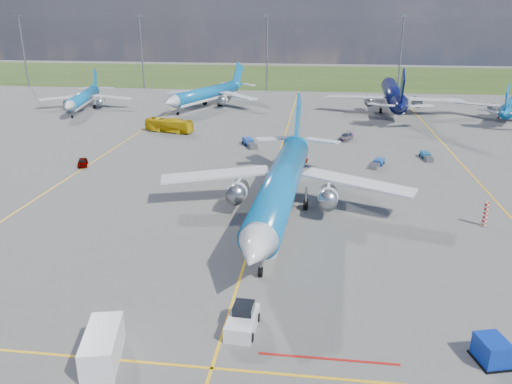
# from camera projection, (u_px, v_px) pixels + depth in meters

# --- Properties ---
(ground) EXTENTS (400.00, 400.00, 0.00)m
(ground) POSITION_uv_depth(u_px,v_px,m) (251.00, 243.00, 53.10)
(ground) COLOR #50504E
(ground) RESTS_ON ground
(grass_strip) EXTENTS (400.00, 80.00, 0.01)m
(grass_strip) POSITION_uv_depth(u_px,v_px,m) (303.00, 76.00, 193.10)
(grass_strip) COLOR #2D4719
(grass_strip) RESTS_ON ground
(taxiway_lines) EXTENTS (60.25, 160.00, 0.02)m
(taxiway_lines) POSITION_uv_depth(u_px,v_px,m) (276.00, 168.00, 78.93)
(taxiway_lines) COLOR yellow
(taxiway_lines) RESTS_ON ground
(floodlight_masts) EXTENTS (202.20, 0.50, 22.70)m
(floodlight_masts) POSITION_uv_depth(u_px,v_px,m) (333.00, 50.00, 150.33)
(floodlight_masts) COLOR slate
(floodlight_masts) RESTS_ON ground
(warning_post) EXTENTS (0.50, 0.50, 3.00)m
(warning_post) POSITION_uv_depth(u_px,v_px,m) (485.00, 214.00, 56.97)
(warning_post) COLOR red
(warning_post) RESTS_ON ground
(bg_jet_nw) EXTENTS (30.81, 36.94, 8.57)m
(bg_jet_nw) POSITION_uv_depth(u_px,v_px,m) (84.00, 110.00, 126.34)
(bg_jet_nw) COLOR #0C66AB
(bg_jet_nw) RESTS_ON ground
(bg_jet_nnw) EXTENTS (40.31, 45.49, 9.87)m
(bg_jet_nnw) POSITION_uv_depth(u_px,v_px,m) (207.00, 107.00, 129.82)
(bg_jet_nnw) COLOR #0C66AB
(bg_jet_nnw) RESTS_ON ground
(bg_jet_n) EXTENTS (37.55, 47.88, 12.05)m
(bg_jet_n) POSITION_uv_depth(u_px,v_px,m) (391.00, 111.00, 124.59)
(bg_jet_n) COLOR #070C3A
(bg_jet_n) RESTS_ON ground
(bg_jet_ne) EXTENTS (39.36, 43.40, 9.25)m
(bg_jet_ne) POSITION_uv_depth(u_px,v_px,m) (511.00, 118.00, 116.68)
(bg_jet_ne) COLOR #0C66AB
(bg_jet_ne) RESTS_ON ground
(main_airliner) EXTENTS (35.96, 45.99, 11.62)m
(main_airliner) POSITION_uv_depth(u_px,v_px,m) (281.00, 216.00, 60.15)
(main_airliner) COLOR #0C66AB
(main_airliner) RESTS_ON ground
(pushback_tug) EXTENTS (2.29, 5.64, 1.89)m
(pushback_tug) POSITION_uv_depth(u_px,v_px,m) (243.00, 320.00, 38.51)
(pushback_tug) COLOR silver
(pushback_tug) RESTS_ON ground
(uld_container) EXTENTS (2.37, 2.68, 1.83)m
(uld_container) POSITION_uv_depth(u_px,v_px,m) (492.00, 350.00, 34.81)
(uld_container) COLOR #0B2CA0
(uld_container) RESTS_ON ground
(service_van) EXTENTS (3.37, 5.54, 2.27)m
(service_van) POSITION_uv_depth(u_px,v_px,m) (103.00, 346.00, 34.91)
(service_van) COLOR white
(service_van) RESTS_ON ground
(apron_bus) EXTENTS (10.46, 4.87, 2.84)m
(apron_bus) POSITION_uv_depth(u_px,v_px,m) (169.00, 125.00, 102.10)
(apron_bus) COLOR gold
(apron_bus) RESTS_ON ground
(service_car_a) EXTENTS (2.71, 3.91, 1.24)m
(service_car_a) POSITION_uv_depth(u_px,v_px,m) (83.00, 162.00, 79.75)
(service_car_a) COLOR #999999
(service_car_a) RESTS_ON ground
(service_car_b) EXTENTS (5.43, 3.21, 1.41)m
(service_car_b) POSITION_uv_depth(u_px,v_px,m) (292.00, 158.00, 81.81)
(service_car_b) COLOR #999999
(service_car_b) RESTS_ON ground
(service_car_c) EXTENTS (3.44, 4.89, 1.32)m
(service_car_c) POSITION_uv_depth(u_px,v_px,m) (346.00, 137.00, 96.07)
(service_car_c) COLOR #999999
(service_car_c) RESTS_ON ground
(baggage_tug_w) EXTENTS (2.62, 4.52, 0.99)m
(baggage_tug_w) POSITION_uv_depth(u_px,v_px,m) (377.00, 163.00, 79.60)
(baggage_tug_w) COLOR #19469A
(baggage_tug_w) RESTS_ON ground
(baggage_tug_c) EXTENTS (3.47, 5.54, 1.22)m
(baggage_tug_c) POSITION_uv_depth(u_px,v_px,m) (250.00, 143.00, 91.65)
(baggage_tug_c) COLOR #1A3F9D
(baggage_tug_c) RESTS_ON ground
(baggage_tug_e) EXTENTS (1.54, 4.38, 0.96)m
(baggage_tug_e) POSITION_uv_depth(u_px,v_px,m) (426.00, 156.00, 83.61)
(baggage_tug_e) COLOR #165287
(baggage_tug_e) RESTS_ON ground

